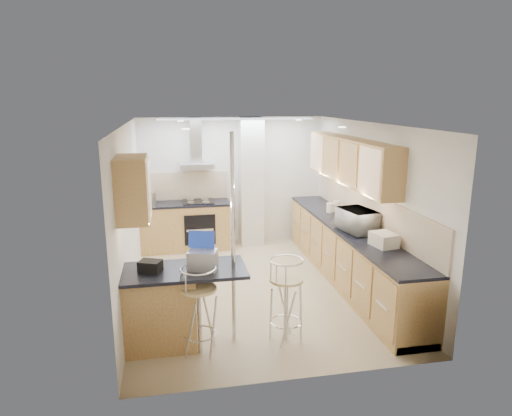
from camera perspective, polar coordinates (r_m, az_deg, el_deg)
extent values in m
plane|color=tan|center=(7.16, -0.18, -9.91)|extent=(4.80, 4.80, 0.00)
cube|color=white|center=(9.08, -3.02, 3.39)|extent=(3.60, 0.04, 2.50)
cube|color=white|center=(4.53, 5.54, -7.27)|extent=(3.60, 0.04, 2.50)
cube|color=white|center=(6.67, -15.55, -0.84)|extent=(0.04, 4.80, 2.50)
cube|color=white|center=(7.30, 13.83, 0.49)|extent=(0.04, 4.80, 2.50)
cube|color=silver|center=(6.58, -0.19, 10.49)|extent=(3.60, 4.80, 0.02)
cube|color=#9F6D3F|center=(7.49, 11.64, 5.83)|extent=(0.34, 3.00, 0.72)
cube|color=#9F6D3F|center=(5.21, -15.21, 2.31)|extent=(0.34, 0.62, 0.72)
cube|color=beige|center=(7.31, 13.69, -0.05)|extent=(0.03, 4.40, 0.56)
cube|color=beige|center=(9.00, -9.01, 2.70)|extent=(1.70, 0.03, 0.56)
cube|color=silver|center=(8.94, -0.61, 3.25)|extent=(0.45, 0.40, 2.50)
cube|color=silver|center=(8.71, -7.40, 5.33)|extent=(0.62, 0.48, 0.08)
cube|color=silver|center=(8.79, -7.55, 8.29)|extent=(0.22, 0.20, 0.88)
cylinder|color=silver|center=(5.30, -2.89, -4.08)|extent=(0.05, 0.05, 2.50)
cube|color=black|center=(8.60, -7.01, -2.75)|extent=(0.58, 0.02, 0.58)
cube|color=black|center=(8.78, -7.25, 0.79)|extent=(0.58, 0.50, 0.02)
cube|color=tan|center=(8.35, -2.54, 11.04)|extent=(2.80, 0.35, 0.02)
cube|color=#9F6D3F|center=(7.41, 11.35, -5.71)|extent=(0.60, 4.40, 0.88)
cube|color=black|center=(7.27, 11.52, -2.29)|extent=(0.63, 4.40, 0.04)
cube|color=#9F6D3F|center=(8.89, -8.76, -2.33)|extent=(1.70, 0.60, 0.88)
cube|color=black|center=(8.78, -8.87, 0.56)|extent=(1.70, 0.63, 0.04)
cube|color=#9F6D3F|center=(5.55, -9.03, -12.28)|extent=(1.35, 0.62, 0.90)
cube|color=black|center=(5.36, -9.21, -7.76)|extent=(1.47, 0.72, 0.04)
imported|color=white|center=(6.93, 12.57, -1.54)|extent=(0.52, 0.67, 0.33)
cube|color=#A1A4A9|center=(5.30, -6.69, -6.45)|extent=(0.38, 0.33, 0.22)
cube|color=black|center=(5.33, -13.07, -7.10)|extent=(0.29, 0.26, 0.13)
cylinder|color=silver|center=(8.08, 10.00, 0.21)|extent=(0.14, 0.14, 0.19)
cylinder|color=silver|center=(8.00, 9.20, 0.03)|extent=(0.12, 0.12, 0.17)
cylinder|color=#B7B292|center=(6.75, 13.23, -2.53)|extent=(0.18, 0.18, 0.21)
cylinder|color=white|center=(6.97, 12.60, -2.30)|extent=(0.10, 0.10, 0.13)
cube|color=silver|center=(6.35, 15.70, -3.83)|extent=(0.33, 0.38, 0.18)
cylinder|color=silver|center=(8.83, -12.92, 1.29)|extent=(0.16, 0.16, 0.21)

